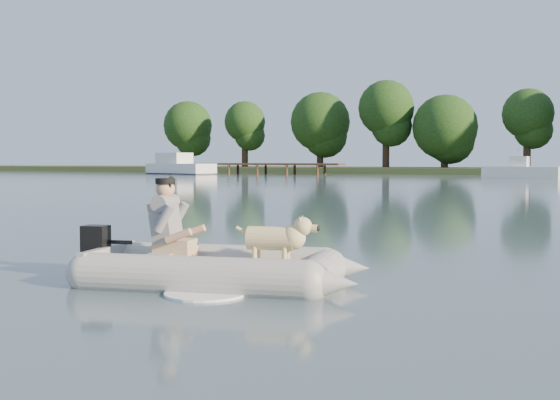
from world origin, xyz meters
The scene contains 9 objects.
water centered at (0.00, 0.00, 0.00)m, with size 160.00×160.00×0.00m, color slate.
shore_bank centered at (0.00, 62.00, 0.25)m, with size 160.00×12.00×0.70m, color #47512D.
dock centered at (-26.00, 52.00, 0.52)m, with size 18.00×2.00×1.04m, color #4C331E, non-canonical shape.
dinghy centered at (0.48, -0.27, 0.51)m, with size 4.20×3.02×1.22m, color #9B9A96, non-canonical shape.
man centered at (-0.13, -0.35, 0.68)m, with size 0.63×0.54×0.94m, color slate, non-canonical shape.
dog centered at (1.03, -0.11, 0.45)m, with size 0.82×0.29×0.54m, color tan, non-canonical shape.
outboard_motor centered at (-0.94, -0.56, 0.27)m, with size 0.36×0.25×0.69m, color black, non-canonical shape.
cabin_cruiser centered at (-31.91, 48.84, 1.00)m, with size 7.67×2.74×2.37m, color white, non-canonical shape.
motorboat centered at (-1.30, 47.01, 1.07)m, with size 5.56×2.14×2.35m, color white, non-canonical shape.
Camera 1 is at (4.24, -6.79, 1.33)m, focal length 45.00 mm.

